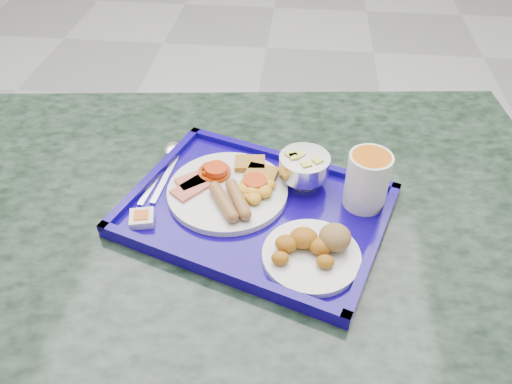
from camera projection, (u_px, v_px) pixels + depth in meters
floor at (241, 184)px, 2.16m from camera, size 6.00×6.00×0.00m
table at (238, 277)px, 1.04m from camera, size 1.33×0.96×0.78m
tray at (256, 211)px, 0.89m from camera, size 0.53×0.45×0.03m
main_plate at (232, 188)px, 0.91m from camera, size 0.22×0.22×0.03m
bread_plate at (314, 249)px, 0.79m from camera, size 0.16×0.16×0.05m
fruit_bowl at (304, 166)px, 0.91m from camera, size 0.09×0.09×0.06m
juice_cup at (367, 179)px, 0.86m from camera, size 0.07×0.07×0.10m
spoon at (170, 156)px, 1.00m from camera, size 0.04×0.19×0.01m
knife at (157, 178)px, 0.95m from camera, size 0.03×0.16×0.00m
jam_packet at (142, 218)px, 0.86m from camera, size 0.05×0.05×0.02m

